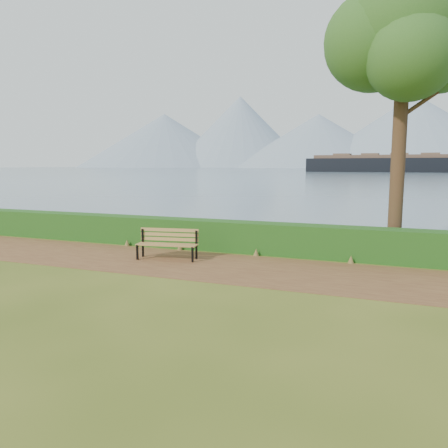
% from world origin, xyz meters
% --- Properties ---
extents(ground, '(140.00, 140.00, 0.00)m').
position_xyz_m(ground, '(0.00, 0.00, 0.00)').
color(ground, '#425217').
rests_on(ground, ground).
extents(path, '(40.00, 3.40, 0.01)m').
position_xyz_m(path, '(0.00, 0.30, 0.01)').
color(path, '#59321E').
rests_on(path, ground).
extents(hedge, '(32.00, 0.85, 1.00)m').
position_xyz_m(hedge, '(0.00, 2.60, 0.50)').
color(hedge, '#164112').
rests_on(hedge, ground).
extents(water, '(700.00, 510.00, 0.00)m').
position_xyz_m(water, '(0.00, 260.00, 0.01)').
color(water, '#44586E').
rests_on(water, ground).
extents(mountains, '(585.00, 190.00, 70.00)m').
position_xyz_m(mountains, '(-9.17, 406.05, 27.70)').
color(mountains, gray).
rests_on(mountains, ground).
extents(bench, '(1.92, 0.85, 0.93)m').
position_xyz_m(bench, '(-0.81, 0.68, 0.54)').
color(bench, black).
rests_on(bench, ground).
extents(tree, '(4.70, 3.91, 9.07)m').
position_xyz_m(tree, '(5.64, 3.51, 6.74)').
color(tree, '#3E2B19').
rests_on(tree, ground).
extents(cargo_ship, '(74.08, 14.43, 22.37)m').
position_xyz_m(cargo_ship, '(12.44, 168.35, 3.33)').
color(cargo_ship, black).
rests_on(cargo_ship, ground).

